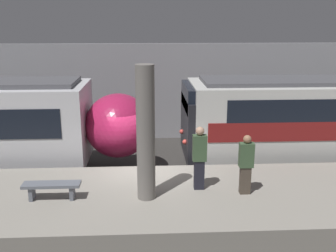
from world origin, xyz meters
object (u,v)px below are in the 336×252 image
object	(u,v)px
person_waiting	(246,163)
platform_bench	(52,187)
support_pillar_near	(146,134)
person_walking	(199,156)

from	to	relation	value
person_waiting	platform_bench	distance (m)	5.19
support_pillar_near	person_walking	distance (m)	1.74
person_walking	platform_bench	distance (m)	4.03
support_pillar_near	person_waiting	distance (m)	2.82
support_pillar_near	platform_bench	distance (m)	2.88
person_walking	person_waiting	bearing A→B (deg)	-16.64
support_pillar_near	person_walking	size ratio (longest dim) A/B	1.97
person_walking	platform_bench	size ratio (longest dim) A/B	1.20
support_pillar_near	platform_bench	world-z (taller)	support_pillar_near
platform_bench	support_pillar_near	bearing A→B (deg)	-0.96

